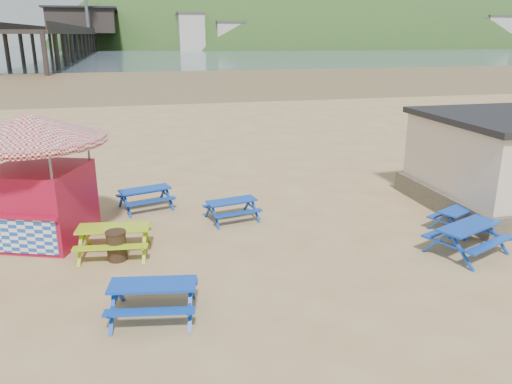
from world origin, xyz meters
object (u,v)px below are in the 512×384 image
object	(u,v)px
ice_cream_kiosk	(35,162)
picnic_table_yellow	(115,240)
picnic_table_blue_b	(232,210)
picnic_table_blue_a	(146,199)
litter_bin	(117,245)

from	to	relation	value
ice_cream_kiosk	picnic_table_yellow	bearing A→B (deg)	-16.57
picnic_table_blue_b	picnic_table_yellow	bearing A→B (deg)	-164.04
picnic_table_blue_a	picnic_table_blue_b	world-z (taller)	picnic_table_blue_a
picnic_table_blue_b	litter_bin	bearing A→B (deg)	-158.94
picnic_table_blue_b	ice_cream_kiosk	bearing A→B (deg)	171.67
picnic_table_blue_a	ice_cream_kiosk	bearing A→B (deg)	-161.74
picnic_table_blue_a	ice_cream_kiosk	distance (m)	4.06
picnic_table_yellow	litter_bin	size ratio (longest dim) A/B	2.58
ice_cream_kiosk	litter_bin	distance (m)	3.40
picnic_table_blue_a	picnic_table_yellow	world-z (taller)	picnic_table_yellow
picnic_table_blue_b	picnic_table_yellow	world-z (taller)	picnic_table_yellow
picnic_table_blue_b	litter_bin	world-z (taller)	litter_bin
picnic_table_blue_b	litter_bin	xyz separation A→B (m)	(-3.49, -2.20, 0.08)
picnic_table_blue_a	picnic_table_yellow	distance (m)	3.69
picnic_table_yellow	ice_cream_kiosk	bearing A→B (deg)	149.72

